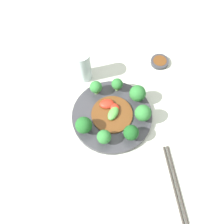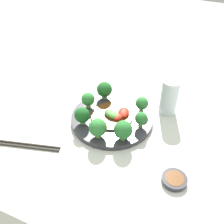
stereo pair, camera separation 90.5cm
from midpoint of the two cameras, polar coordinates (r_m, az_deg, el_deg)
The scene contains 13 objects.
table at distance 1.14m, azimuth 12.87°, elevation -36.39°, with size 0.85×0.78×0.76m.
plate at distance 0.78m, azimuth 16.09°, elevation -27.42°, with size 0.28×0.28×0.02m.
broccoli_north at distance 0.70m, azimuth 14.78°, elevation -33.41°, with size 0.06×0.06×0.07m.
broccoli_west at distance 0.76m, azimuth 25.29°, elevation -28.30°, with size 0.04×0.04×0.06m.
broccoli_northwest at distance 0.72m, azimuth 22.02°, elevation -33.06°, with size 0.06×0.06×0.07m.
broccoli_northeast at distance 0.71m, azimuth 8.90°, elevation -29.33°, with size 0.05×0.05×0.06m.
broccoli_southwest at distance 0.79m, azimuth 24.05°, elevation -23.20°, with size 0.04×0.04×0.06m.
broccoli_southeast at distance 0.78m, azimuth 12.99°, elevation -19.31°, with size 0.06×0.06×0.07m.
broccoli_east at distance 0.75m, azimuth 9.08°, elevation -23.12°, with size 0.05×0.05×0.06m.
stirfry_center at distance 0.77m, azimuth 16.92°, elevation -26.94°, with size 0.14×0.14×0.02m.
drinking_glass at distance 0.83m, azimuth 30.19°, elevation -20.31°, with size 0.06×0.06×0.13m.
chopsticks at distance 0.74m, azimuth -8.35°, elevation -36.86°, with size 0.24×0.08×0.01m.
sauce_dish at distance 0.80m, azimuth 37.00°, elevation -40.97°, with size 0.07×0.07×0.02m.
Camera 2 is at (-0.24, 0.59, 1.37)m, focal length 42.00 mm.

